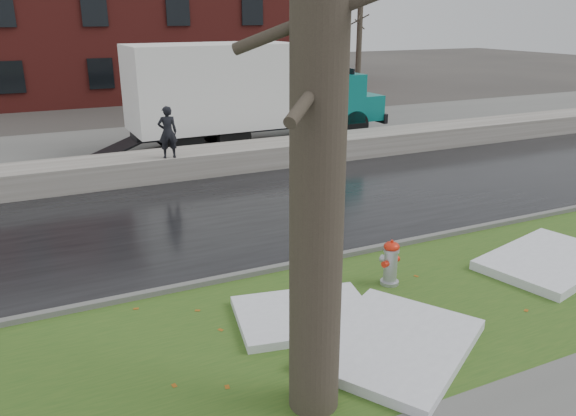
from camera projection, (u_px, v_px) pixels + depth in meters
name	position (u px, v px, depth m)	size (l,w,h in m)	color
ground	(308.00, 292.00, 10.22)	(120.00, 120.00, 0.00)	#47423D
verge	(344.00, 323.00, 9.15)	(60.00, 4.50, 0.04)	#2D511B
road	(226.00, 215.00, 14.07)	(60.00, 7.00, 0.03)	black
parking_lot	(152.00, 147.00, 21.33)	(60.00, 9.00, 0.03)	slate
curb	(285.00, 267.00, 11.06)	(60.00, 0.15, 0.14)	slate
snowbank	(181.00, 164.00, 17.54)	(60.00, 1.60, 0.75)	#ABA49C
brick_building	(118.00, 11.00, 35.04)	(26.00, 12.00, 10.00)	maroon
bg_tree_right	(359.00, 39.00, 36.11)	(1.40, 1.62, 6.50)	brown
fire_hydrant	(390.00, 261.00, 10.29)	(0.43, 0.41, 0.88)	#A4A6AC
tree	(319.00, 91.00, 5.94)	(1.51, 1.69, 7.88)	brown
box_truck	(244.00, 93.00, 20.97)	(11.49, 2.95, 3.83)	black
worker	(168.00, 132.00, 16.45)	(0.56, 0.37, 1.54)	black
snow_patch_near	(394.00, 344.00, 8.39)	(2.60, 2.00, 0.16)	white
snow_patch_far	(305.00, 315.00, 9.23)	(2.20, 1.60, 0.14)	white
snow_patch_side	(549.00, 261.00, 11.20)	(2.80, 1.80, 0.18)	white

